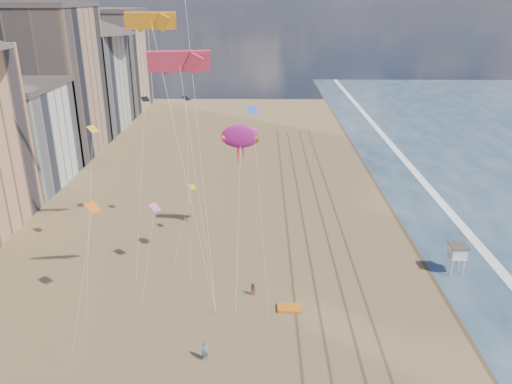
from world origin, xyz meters
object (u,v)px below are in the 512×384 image
(grounded_kite, at_px, (289,308))
(kite_flyer_b, at_px, (253,289))
(show_kite, at_px, (240,137))
(kite_flyer_a, at_px, (205,351))
(lifeguard_stand, at_px, (458,252))

(grounded_kite, relative_size, kite_flyer_b, 1.61)
(grounded_kite, relative_size, show_kite, 0.11)
(grounded_kite, relative_size, kite_flyer_a, 1.27)
(lifeguard_stand, bearing_deg, show_kite, 161.05)
(kite_flyer_a, distance_m, kite_flyer_b, 10.96)
(lifeguard_stand, bearing_deg, grounded_kite, -159.09)
(grounded_kite, bearing_deg, show_kite, 108.63)
(grounded_kite, bearing_deg, lifeguard_stand, 20.46)
(kite_flyer_a, bearing_deg, grounded_kite, 19.81)
(lifeguard_stand, height_order, show_kite, show_kite)
(show_kite, height_order, kite_flyer_b, show_kite)
(lifeguard_stand, xyz_separation_m, kite_flyer_a, (-27.08, -15.13, -1.85))
(show_kite, relative_size, kite_flyer_a, 11.21)
(lifeguard_stand, xyz_separation_m, show_kite, (-24.87, 8.54, 11.02))
(show_kite, height_order, kite_flyer_a, show_kite)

